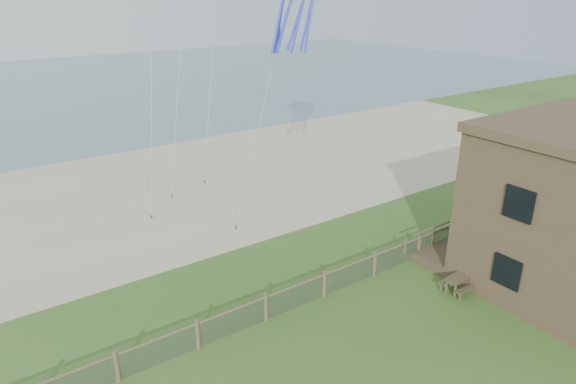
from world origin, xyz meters
TOP-DOWN VIEW (x-y plane):
  - ground at (0.00, 0.00)m, footprint 160.00×160.00m
  - sand_beach at (0.00, 22.00)m, footprint 72.00×20.00m
  - ocean at (0.00, 66.00)m, footprint 160.00×68.00m
  - chainlink_fence at (0.00, 6.00)m, footprint 36.20×0.20m
  - motel_deck at (13.00, 5.00)m, footprint 15.00×2.00m
  - picnic_table at (5.18, 2.92)m, footprint 1.66×1.29m

SIDE VIEW (x-z plane):
  - ground at x=0.00m, z-range 0.00..0.00m
  - ocean at x=0.00m, z-range -0.01..0.01m
  - sand_beach at x=0.00m, z-range -0.01..0.01m
  - motel_deck at x=13.00m, z-range 0.00..0.50m
  - picnic_table at x=5.18m, z-range 0.00..0.67m
  - chainlink_fence at x=0.00m, z-range -0.07..1.18m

